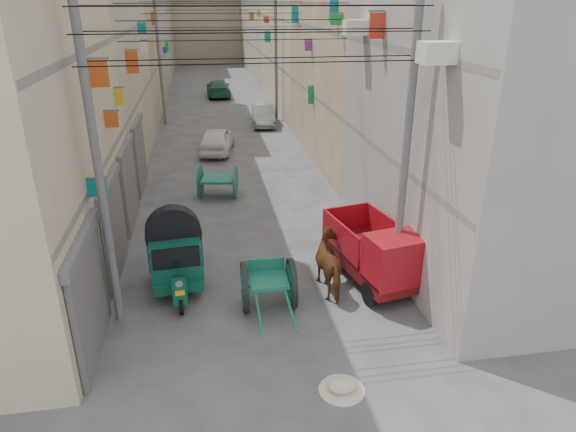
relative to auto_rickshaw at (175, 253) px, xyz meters
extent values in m
cube|color=slate|center=(-1.92, 0.70, 2.12)|extent=(0.25, 9.80, 0.18)
cube|color=slate|center=(-1.92, 0.70, 5.12)|extent=(0.25, 9.80, 0.18)
cube|color=#ADA694|center=(-5.80, 11.70, 4.92)|extent=(8.00, 12.00, 12.00)
cube|color=slate|center=(-1.92, 11.70, 2.12)|extent=(0.25, 11.76, 0.18)
cube|color=slate|center=(-1.92, 11.70, 5.12)|extent=(0.25, 11.76, 0.18)
cube|color=tan|center=(-5.80, 24.70, 5.92)|extent=(8.00, 14.00, 14.00)
cube|color=slate|center=(-1.92, 24.70, 2.12)|extent=(0.25, 13.72, 0.18)
cube|color=slate|center=(-1.92, 24.70, 5.12)|extent=(0.25, 13.72, 0.18)
cube|color=gray|center=(-5.80, 38.70, 4.82)|extent=(8.00, 14.00, 11.80)
cube|color=slate|center=(-1.92, 38.70, 2.12)|extent=(0.25, 13.72, 0.18)
cube|color=slate|center=(-1.92, 38.70, 5.12)|extent=(0.25, 13.72, 0.18)
cube|color=tan|center=(-5.80, 51.70, 5.67)|extent=(8.00, 12.00, 13.50)
cube|color=slate|center=(-1.92, 51.70, 2.12)|extent=(0.25, 11.76, 0.18)
cube|color=slate|center=(-1.92, 51.70, 5.12)|extent=(0.25, 11.76, 0.18)
cube|color=gray|center=(10.20, 0.70, 5.42)|extent=(8.00, 10.00, 13.00)
cube|color=slate|center=(6.32, 0.70, 2.12)|extent=(0.25, 9.80, 0.18)
cube|color=slate|center=(6.32, 0.70, 5.12)|extent=(0.25, 9.80, 0.18)
cube|color=tan|center=(10.20, 11.70, 4.92)|extent=(8.00, 12.00, 12.00)
cube|color=slate|center=(6.32, 11.70, 2.12)|extent=(0.25, 11.76, 0.18)
cube|color=slate|center=(6.32, 11.70, 5.12)|extent=(0.25, 11.76, 0.18)
cube|color=#C1B192|center=(10.20, 24.70, 5.92)|extent=(8.00, 14.00, 14.00)
cube|color=slate|center=(6.32, 24.70, 2.12)|extent=(0.25, 13.72, 0.18)
cube|color=slate|center=(6.32, 24.70, 5.12)|extent=(0.25, 13.72, 0.18)
cube|color=#ADA694|center=(10.20, 38.70, 4.82)|extent=(8.00, 14.00, 11.80)
cube|color=slate|center=(6.32, 38.70, 2.12)|extent=(0.25, 13.72, 0.18)
cube|color=slate|center=(6.32, 38.70, 5.12)|extent=(0.25, 13.72, 0.18)
cube|color=tan|center=(10.20, 51.70, 5.67)|extent=(8.00, 12.00, 13.50)
cube|color=slate|center=(6.32, 51.70, 2.12)|extent=(0.25, 11.76, 0.18)
cube|color=slate|center=(6.32, 51.70, 5.12)|extent=(0.25, 11.76, 0.18)
cube|color=tan|center=(2.20, 58.70, 5.42)|extent=(22.00, 10.00, 13.00)
cube|color=#4D4C52|center=(-1.72, -2.50, 0.22)|extent=(0.12, 3.00, 2.60)
cube|color=#595A5C|center=(-1.70, -2.50, 1.67)|extent=(0.18, 3.20, 0.25)
cube|color=#4D4C52|center=(-1.72, 1.20, 0.22)|extent=(0.12, 3.00, 2.60)
cube|color=#595A5C|center=(-1.70, 1.20, 1.67)|extent=(0.18, 3.20, 0.25)
cube|color=#4D4C52|center=(-1.72, 4.90, 0.22)|extent=(0.12, 3.00, 2.60)
cube|color=#595A5C|center=(-1.70, 4.90, 1.67)|extent=(0.18, 3.20, 0.25)
cube|color=#4D4C52|center=(-1.72, 8.70, 0.22)|extent=(0.12, 3.00, 2.60)
cube|color=#595A5C|center=(-1.70, 8.70, 1.67)|extent=(0.18, 3.20, 0.25)
cube|color=red|center=(6.01, 26.98, 4.90)|extent=(0.38, 0.08, 0.41)
cube|color=#198D31|center=(-1.66, 34.31, 2.54)|extent=(0.27, 0.08, 0.71)
cube|color=#0B7982|center=(-1.58, -0.87, 2.27)|extent=(0.44, 0.08, 0.42)
cube|color=#BF4716|center=(-1.57, 8.50, 4.09)|extent=(0.45, 0.08, 0.84)
cube|color=#BF4716|center=(6.00, 37.58, 4.83)|extent=(0.41, 0.08, 0.59)
cube|color=#BF4716|center=(-1.61, 2.47, 3.16)|extent=(0.38, 0.08, 0.44)
cube|color=#0B7982|center=(5.99, 26.24, 3.77)|extent=(0.43, 0.08, 0.72)
cube|color=gold|center=(6.06, 32.32, 5.16)|extent=(0.28, 0.08, 0.44)
cube|color=#173FA5|center=(-1.64, 30.78, 2.58)|extent=(0.31, 0.08, 0.44)
cube|color=#862589|center=(6.03, 11.73, 4.33)|extent=(0.35, 0.08, 0.45)
cube|color=#0B7982|center=(6.03, 15.35, 5.56)|extent=(0.34, 0.08, 0.79)
cube|color=gold|center=(-1.66, 4.72, 3.41)|extent=(0.28, 0.08, 0.52)
cube|color=#BF4716|center=(-1.66, 22.32, 5.18)|extent=(0.28, 0.08, 0.74)
cube|color=#198D31|center=(6.07, 11.22, 2.14)|extent=(0.26, 0.08, 0.80)
cube|color=#198D31|center=(6.03, 2.07, 5.61)|extent=(0.34, 0.08, 0.55)
cube|color=#BF4716|center=(-1.56, 1.26, 4.59)|extent=(0.47, 0.08, 0.67)
cube|color=#0B7982|center=(-1.60, 13.86, 5.05)|extent=(0.40, 0.08, 0.47)
cube|color=silver|center=(-1.64, 14.37, 4.16)|extent=(0.32, 0.08, 0.55)
cube|color=#198D31|center=(5.96, 6.45, 5.64)|extent=(0.47, 0.08, 0.35)
cube|color=#0B7982|center=(6.04, 7.28, 5.99)|extent=(0.32, 0.08, 0.89)
cube|color=red|center=(5.98, 1.99, 5.64)|extent=(0.44, 0.08, 0.69)
cube|color=#173FA5|center=(-1.86, -1.30, 1.92)|extent=(0.10, 3.20, 0.80)
cube|color=silver|center=(-1.86, 7.70, 1.92)|extent=(0.10, 3.20, 0.80)
cube|color=red|center=(-1.86, 19.70, 1.92)|extent=(0.10, 3.20, 0.80)
cube|color=#173FA5|center=(-1.86, 31.70, 1.92)|extent=(0.10, 3.20, 0.80)
cube|color=#173FA5|center=(6.26, -1.30, 1.92)|extent=(0.10, 3.20, 0.80)
cube|color=#173FA5|center=(6.26, 7.70, 1.92)|extent=(0.10, 3.20, 0.80)
cube|color=#862589|center=(6.26, 19.70, 1.92)|extent=(0.10, 3.20, 0.80)
cube|color=red|center=(6.26, 31.70, 1.92)|extent=(0.10, 3.20, 0.80)
cube|color=silver|center=(5.85, -2.30, 5.32)|extent=(0.70, 0.55, 0.45)
cube|color=silver|center=(5.85, 3.70, 5.52)|extent=(0.70, 0.55, 0.45)
cylinder|color=#595A5C|center=(-1.40, -1.30, 2.92)|extent=(0.20, 0.20, 8.00)
cylinder|color=#595A5C|center=(5.80, -1.30, 2.92)|extent=(0.20, 0.20, 8.00)
cylinder|color=#595A5C|center=(-1.40, 20.70, 2.92)|extent=(0.20, 0.20, 8.00)
cylinder|color=#595A5C|center=(5.80, 20.70, 2.92)|extent=(0.20, 0.20, 8.00)
cylinder|color=black|center=(2.20, -1.80, 5.12)|extent=(7.40, 0.02, 0.02)
cylinder|color=black|center=(2.20, -1.80, 5.72)|extent=(7.40, 0.02, 0.02)
cylinder|color=black|center=(2.20, -1.80, 6.22)|extent=(7.40, 0.02, 0.02)
cylinder|color=black|center=(2.20, -0.80, 5.12)|extent=(7.40, 0.02, 0.02)
cylinder|color=black|center=(2.20, -0.80, 5.72)|extent=(7.40, 0.02, 0.02)
cylinder|color=black|center=(2.20, -0.80, 6.22)|extent=(7.40, 0.02, 0.02)
cylinder|color=black|center=(2.20, 4.70, 5.12)|extent=(7.40, 0.02, 0.02)
cylinder|color=black|center=(2.20, 4.70, 5.72)|extent=(7.40, 0.02, 0.02)
cylinder|color=black|center=(2.20, 4.70, 6.22)|extent=(7.40, 0.02, 0.02)
cylinder|color=black|center=(2.20, 12.70, 5.12)|extent=(7.40, 0.02, 0.02)
cylinder|color=black|center=(2.20, 12.70, 5.72)|extent=(7.40, 0.02, 0.02)
cylinder|color=black|center=(2.20, 12.70, 6.22)|extent=(7.40, 0.02, 0.02)
cylinder|color=black|center=(2.20, 20.70, 5.12)|extent=(7.40, 0.02, 0.02)
cylinder|color=black|center=(2.20, 20.70, 5.72)|extent=(7.40, 0.02, 0.02)
cylinder|color=black|center=(2.20, 20.70, 6.22)|extent=(7.40, 0.02, 0.02)
cylinder|color=black|center=(0.11, -1.33, -0.79)|extent=(0.17, 0.59, 0.58)
cylinder|color=black|center=(-0.62, 0.58, -0.79)|extent=(0.17, 0.59, 0.58)
cylinder|color=black|center=(0.51, 0.68, -0.79)|extent=(0.17, 0.59, 0.58)
cube|color=#0C4536|center=(0.00, 0.01, -0.59)|extent=(1.46, 2.07, 0.29)
cube|color=#0C4536|center=(0.11, -1.28, -0.46)|extent=(0.40, 0.49, 0.57)
cylinder|color=silver|center=(0.13, -1.51, -0.10)|extent=(0.19, 0.07, 0.19)
cube|color=#F7A50D|center=(0.13, -1.53, -0.36)|extent=(0.23, 0.05, 0.12)
cube|color=#0C4536|center=(-0.01, 0.06, 0.00)|extent=(1.49, 1.87, 0.98)
cube|color=black|center=(0.07, -0.83, 0.26)|extent=(1.19, 0.16, 0.57)
cube|color=black|center=(-0.68, 0.00, 0.10)|extent=(0.15, 1.24, 0.67)
cube|color=black|center=(0.67, 0.12, 0.10)|extent=(0.15, 1.24, 0.67)
cube|color=silver|center=(0.07, -0.86, -0.52)|extent=(1.29, 0.16, 0.06)
cylinder|color=black|center=(1.75, -1.39, -0.43)|extent=(0.16, 1.31, 1.31)
cylinder|color=#155F4C|center=(1.75, -1.39, -0.43)|extent=(0.18, 1.02, 1.02)
cylinder|color=#595A5C|center=(1.75, -1.39, -0.43)|extent=(0.21, 0.17, 0.17)
cylinder|color=black|center=(2.96, -1.41, -0.43)|extent=(0.16, 1.31, 1.31)
cylinder|color=#155F4C|center=(2.96, -1.41, -0.43)|extent=(0.18, 1.02, 1.02)
cylinder|color=#595A5C|center=(2.96, -1.41, -0.43)|extent=(0.21, 0.17, 0.17)
cylinder|color=#595A5C|center=(2.35, -1.40, -0.43)|extent=(1.26, 0.10, 0.07)
cube|color=#155F4C|center=(2.35, -1.40, -0.26)|extent=(1.00, 1.04, 0.09)
cube|color=#155F4C|center=(2.36, -0.94, -0.06)|extent=(0.98, 0.09, 0.33)
cylinder|color=#155F4C|center=(1.96, -2.56, -0.34)|extent=(0.10, 2.15, 0.07)
cylinder|color=#155F4C|center=(2.71, -2.58, -0.34)|extent=(0.10, 2.15, 0.07)
cylinder|color=black|center=(4.98, -1.74, -0.75)|extent=(0.31, 0.69, 0.67)
cylinder|color=black|center=(4.54, 0.43, -0.75)|extent=(0.31, 0.69, 0.67)
cylinder|color=black|center=(6.27, -1.47, -0.75)|extent=(0.31, 0.69, 0.67)
cylinder|color=black|center=(5.82, 0.70, -0.75)|extent=(0.31, 0.69, 0.67)
cube|color=#530B0C|center=(5.40, -0.52, -0.53)|extent=(2.10, 3.55, 0.35)
cube|color=maroon|center=(5.64, -1.65, 0.18)|extent=(1.65, 1.33, 1.26)
cube|color=black|center=(5.73, -2.12, 0.28)|extent=(1.30, 0.32, 0.55)
cube|color=#530B0C|center=(5.29, 0.02, -0.26)|extent=(1.93, 2.48, 0.12)
cube|color=maroon|center=(4.57, -0.12, 0.18)|extent=(0.51, 2.18, 0.86)
cube|color=maroon|center=(6.01, 0.17, 0.18)|extent=(0.51, 2.18, 0.86)
cube|color=maroon|center=(5.07, 1.09, 0.18)|extent=(1.49, 0.36, 0.86)
cylinder|color=#155F4C|center=(0.71, 7.05, -0.42)|extent=(0.32, 1.31, 1.32)
cylinder|color=#155F4C|center=(2.10, 6.79, -0.42)|extent=(0.32, 1.31, 1.32)
cube|color=#155F4C|center=(1.41, 6.92, -0.30)|extent=(1.45, 1.33, 0.10)
cylinder|color=#595A5C|center=(1.41, 6.92, -0.42)|extent=(1.46, 0.35, 0.08)
ellipsoid|color=beige|center=(3.43, -4.73, -0.93)|extent=(0.59, 0.48, 0.30)
imported|color=maroon|center=(4.21, -0.83, -0.29)|extent=(1.06, 1.96, 1.58)
imported|color=white|center=(1.61, 13.61, -0.43)|extent=(2.16, 4.04, 1.31)
imported|color=slate|center=(4.76, 19.41, -0.45)|extent=(1.59, 3.91, 1.26)
imported|color=#205D3E|center=(2.39, 30.28, -0.43)|extent=(1.88, 4.55, 1.32)
camera|label=1|loc=(0.97, -12.74, 6.36)|focal=32.00mm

